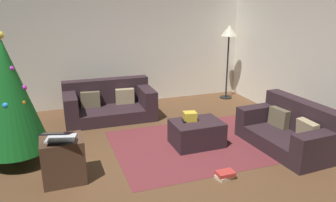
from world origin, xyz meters
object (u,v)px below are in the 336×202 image
object	(u,v)px
tv_remote	(184,121)
laptop	(59,137)
couch_right	(291,130)
side_table	(63,160)
ottoman	(197,133)
corner_lamp	(229,36)
christmas_tree	(9,96)
book_stack	(225,175)
couch_left	(109,104)
gift_box	(190,116)

from	to	relation	value
tv_remote	laptop	xyz separation A→B (m)	(-1.88, -0.55, 0.23)
couch_right	side_table	world-z (taller)	couch_right
ottoman	corner_lamp	distance (m)	3.03
christmas_tree	laptop	distance (m)	1.04
side_table	laptop	size ratio (longest dim) A/B	1.15
ottoman	laptop	distance (m)	2.16
laptop	ottoman	bearing A→B (deg)	12.71
laptop	book_stack	bearing A→B (deg)	-16.99
couch_left	corner_lamp	bearing A→B (deg)	-171.39
ottoman	laptop	bearing A→B (deg)	-167.29
christmas_tree	couch_left	bearing A→B (deg)	42.54
couch_left	gift_box	xyz separation A→B (m)	(1.00, -1.67, 0.18)
laptop	book_stack	size ratio (longest dim) A/B	1.78
book_stack	couch_right	bearing A→B (deg)	19.17
couch_left	couch_right	size ratio (longest dim) A/B	1.09
couch_left	corner_lamp	distance (m)	3.08
couch_left	laptop	size ratio (longest dim) A/B	3.40
side_table	corner_lamp	xyz separation A→B (m)	(3.79, 2.55, 1.15)
couch_right	side_table	bearing A→B (deg)	84.20
side_table	corner_lamp	size ratio (longest dim) A/B	0.34
book_stack	corner_lamp	distance (m)	3.95
ottoman	book_stack	world-z (taller)	ottoman
tv_remote	book_stack	xyz separation A→B (m)	(0.11, -1.16, -0.36)
tv_remote	christmas_tree	size ratio (longest dim) A/B	0.09
tv_remote	corner_lamp	xyz separation A→B (m)	(1.93, 2.06, 1.03)
christmas_tree	laptop	size ratio (longest dim) A/B	3.70
gift_box	corner_lamp	bearing A→B (deg)	48.27
couch_right	tv_remote	bearing A→B (deg)	63.87
ottoman	corner_lamp	xyz separation A→B (m)	(1.75, 2.14, 1.24)
tv_remote	corner_lamp	world-z (taller)	corner_lamp
corner_lamp	book_stack	bearing A→B (deg)	-119.58
couch_left	laptop	xyz separation A→B (m)	(-0.98, -2.23, 0.36)
corner_lamp	side_table	bearing A→B (deg)	-146.15
gift_box	tv_remote	xyz separation A→B (m)	(-0.10, -0.00, -0.06)
couch_left	book_stack	xyz separation A→B (m)	(1.00, -2.83, -0.23)
tv_remote	side_table	size ratio (longest dim) A/B	0.28
side_table	book_stack	world-z (taller)	side_table
couch_right	christmas_tree	distance (m)	4.15
side_table	laptop	xyz separation A→B (m)	(-0.02, -0.06, 0.35)
ottoman	christmas_tree	xyz separation A→B (m)	(-2.64, 0.33, 0.79)
gift_box	corner_lamp	distance (m)	2.92
gift_box	book_stack	xyz separation A→B (m)	(0.01, -1.16, -0.42)
laptop	corner_lamp	size ratio (longest dim) A/B	0.30
gift_box	side_table	xyz separation A→B (m)	(-1.96, -0.49, -0.17)
ottoman	side_table	distance (m)	2.09
gift_box	couch_right	bearing A→B (deg)	-24.81
christmas_tree	corner_lamp	bearing A→B (deg)	22.42
gift_box	book_stack	bearing A→B (deg)	-89.63
couch_right	book_stack	size ratio (longest dim) A/B	5.57
ottoman	laptop	xyz separation A→B (m)	(-2.07, -0.47, 0.44)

